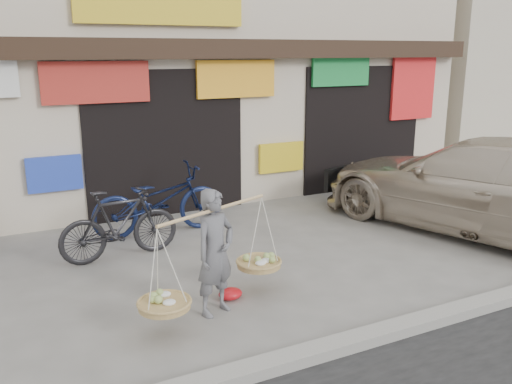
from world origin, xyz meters
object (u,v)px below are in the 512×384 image
street_vendor (215,258)px  bike_1 (119,224)px  bike_2 (158,200)px  suv (480,185)px

street_vendor → bike_1: (-0.60, 2.25, -0.15)m
bike_2 → suv: (4.95, -2.28, 0.23)m
street_vendor → bike_2: size_ratio=0.89×
bike_1 → bike_2: bearing=-49.3°
suv → bike_1: bearing=-30.8°
street_vendor → bike_1: bearing=83.1°
bike_1 → suv: 5.98m
street_vendor → suv: size_ratio=0.33×
street_vendor → suv: 5.26m
street_vendor → bike_1: 2.33m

